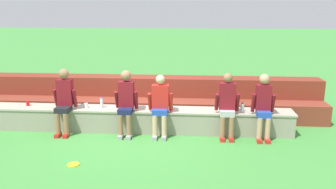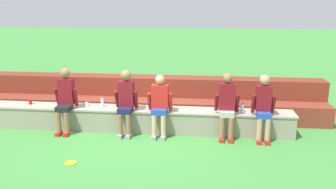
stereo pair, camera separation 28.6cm
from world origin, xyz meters
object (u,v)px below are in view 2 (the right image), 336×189
(person_center, at_px, (160,104))
(person_far_right, at_px, (264,106))
(person_far_left, at_px, (65,98))
(water_bottle_center_gap, at_px, (102,102))
(person_left_of_center, at_px, (126,100))
(plastic_cup_right_end, at_px, (30,102))
(water_bottle_near_right, at_px, (242,108))
(plastic_cup_middle, at_px, (87,105))
(person_right_of_center, at_px, (227,105))
(frisbee, at_px, (71,163))

(person_center, bearing_deg, person_far_right, 0.24)
(person_far_left, xyz_separation_m, water_bottle_center_gap, (0.78, 0.27, -0.14))
(person_left_of_center, relative_size, plastic_cup_right_end, 12.50)
(water_bottle_center_gap, xyz_separation_m, water_bottle_near_right, (3.20, -0.07, -0.02))
(person_far_left, height_order, plastic_cup_right_end, person_far_left)
(person_left_of_center, height_order, plastic_cup_middle, person_left_of_center)
(water_bottle_center_gap, xyz_separation_m, plastic_cup_right_end, (-1.78, 0.03, -0.06))
(person_left_of_center, bearing_deg, water_bottle_center_gap, 155.15)
(person_left_of_center, bearing_deg, person_right_of_center, -0.45)
(person_right_of_center, distance_m, water_bottle_near_right, 0.45)
(person_right_of_center, height_order, person_far_right, person_right_of_center)
(person_far_left, relative_size, plastic_cup_middle, 13.82)
(person_far_left, height_order, person_right_of_center, person_far_left)
(person_left_of_center, height_order, water_bottle_near_right, person_left_of_center)
(person_right_of_center, bearing_deg, person_left_of_center, 179.55)
(plastic_cup_right_end, bearing_deg, person_left_of_center, -7.62)
(plastic_cup_middle, bearing_deg, water_bottle_center_gap, 5.24)
(frisbee, bearing_deg, person_far_left, 113.90)
(person_far_left, xyz_separation_m, frisbee, (0.72, -1.63, -0.78))
(person_far_right, bearing_deg, person_center, -179.76)
(person_far_left, bearing_deg, person_center, -1.34)
(person_center, relative_size, water_bottle_near_right, 6.75)
(person_far_left, bearing_deg, frisbee, -66.10)
(plastic_cup_middle, bearing_deg, person_far_right, -4.01)
(person_left_of_center, height_order, water_bottle_center_gap, person_left_of_center)
(person_far_right, bearing_deg, plastic_cup_right_end, 176.36)
(person_center, height_order, plastic_cup_middle, person_center)
(person_right_of_center, distance_m, plastic_cup_middle, 3.22)
(plastic_cup_right_end, bearing_deg, water_bottle_center_gap, -1.01)
(person_far_left, height_order, frisbee, person_far_left)
(person_right_of_center, xyz_separation_m, person_far_right, (0.77, -0.00, -0.00))
(person_far_right, bearing_deg, person_far_left, 179.46)
(person_far_left, bearing_deg, plastic_cup_middle, 29.77)
(person_right_of_center, relative_size, water_bottle_center_gap, 5.92)
(water_bottle_near_right, relative_size, frisbee, 0.92)
(plastic_cup_middle, bearing_deg, person_right_of_center, -4.91)
(plastic_cup_middle, relative_size, frisbee, 0.48)
(person_right_of_center, height_order, plastic_cup_right_end, person_right_of_center)
(person_left_of_center, relative_size, frisbee, 6.56)
(person_center, height_order, frisbee, person_center)
(person_center, height_order, person_right_of_center, person_right_of_center)
(water_bottle_near_right, bearing_deg, person_center, -172.02)
(water_bottle_center_gap, relative_size, plastic_cup_middle, 2.28)
(water_bottle_center_gap, bearing_deg, water_bottle_near_right, -1.20)
(person_left_of_center, relative_size, person_center, 1.06)
(plastic_cup_right_end, bearing_deg, water_bottle_near_right, -1.13)
(person_far_right, height_order, plastic_cup_right_end, person_far_right)
(plastic_cup_right_end, bearing_deg, person_far_right, -3.64)
(person_left_of_center, relative_size, water_bottle_center_gap, 6.00)
(person_far_left, distance_m, person_far_right, 4.38)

